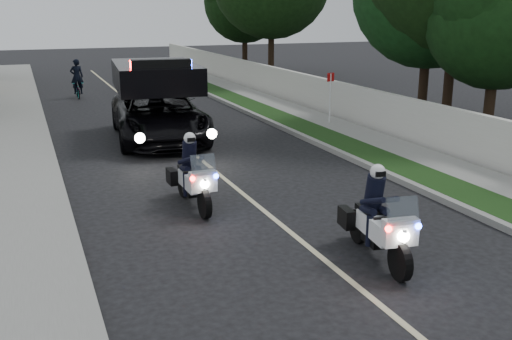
{
  "coord_description": "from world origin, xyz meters",
  "views": [
    {
      "loc": [
        -4.73,
        -8.83,
        4.36
      ],
      "look_at": [
        -0.24,
        2.42,
        1.0
      ],
      "focal_mm": 41.1,
      "sensor_mm": 36.0,
      "label": 1
    }
  ],
  "objects": [
    {
      "name": "tree_right_c",
      "position": [
        10.05,
        8.81,
        0.0
      ],
      "size": [
        8.9,
        8.9,
        11.89
      ],
      "primitive_type": null,
      "rotation": [
        0.0,
        0.0,
        0.29
      ],
      "color": "black",
      "rests_on": "ground"
    },
    {
      "name": "tree_right_d",
      "position": [
        9.35,
        23.97,
        0.0
      ],
      "size": [
        9.12,
        9.12,
        11.75
      ],
      "primitive_type": null,
      "rotation": [
        0.0,
        0.0,
        -0.37
      ],
      "color": "#193A13",
      "rests_on": "ground"
    },
    {
      "name": "cyclist",
      "position": [
        -2.15,
        21.64,
        0.0
      ],
      "size": [
        0.64,
        0.44,
        1.73
      ],
      "primitive_type": "imported",
      "rotation": [
        0.0,
        0.0,
        3.19
      ],
      "color": "black",
      "rests_on": "ground"
    },
    {
      "name": "tree_right_b",
      "position": [
        9.75,
        9.9,
        0.0
      ],
      "size": [
        7.4,
        7.4,
        9.71
      ],
      "primitive_type": null,
      "rotation": [
        0.0,
        0.0,
        -0.33
      ],
      "color": "#154016",
      "rests_on": "ground"
    },
    {
      "name": "grass_verge",
      "position": [
        4.8,
        10.0,
        0.08
      ],
      "size": [
        1.2,
        60.0,
        0.16
      ],
      "primitive_type": "cube",
      "color": "#193814",
      "rests_on": "ground"
    },
    {
      "name": "bicycle",
      "position": [
        -2.15,
        21.64,
        0.0
      ],
      "size": [
        0.55,
        1.53,
        0.8
      ],
      "primitive_type": "imported",
      "rotation": [
        0.0,
        0.0,
        -0.01
      ],
      "color": "black",
      "rests_on": "ground"
    },
    {
      "name": "police_suv",
      "position": [
        -0.52,
        10.62,
        0.0
      ],
      "size": [
        3.44,
        6.44,
        3.01
      ],
      "primitive_type": "imported",
      "rotation": [
        0.0,
        0.0,
        -0.09
      ],
      "color": "black",
      "rests_on": "ground"
    },
    {
      "name": "police_moto_left",
      "position": [
        -1.37,
        3.43,
        0.0
      ],
      "size": [
        0.73,
        2.01,
        1.7
      ],
      "primitive_type": null,
      "rotation": [
        0.0,
        0.0,
        0.02
      ],
      "color": "silver",
      "rests_on": "ground"
    },
    {
      "name": "sign_post",
      "position": [
        6.0,
        10.51,
        0.0
      ],
      "size": [
        0.38,
        0.38,
        2.09
      ],
      "primitive_type": null,
      "rotation": [
        0.0,
        0.0,
        0.19
      ],
      "color": "red",
      "rests_on": "ground"
    },
    {
      "name": "lane_marking",
      "position": [
        0.0,
        10.0,
        0.0
      ],
      "size": [
        0.12,
        50.0,
        0.01
      ],
      "primitive_type": "cube",
      "color": "#BFB78C",
      "rests_on": "ground"
    },
    {
      "name": "sidewalk_left",
      "position": [
        -5.2,
        10.0,
        0.08
      ],
      "size": [
        2.0,
        60.0,
        0.16
      ],
      "primitive_type": "cube",
      "color": "gray",
      "rests_on": "ground"
    },
    {
      "name": "tree_right_e",
      "position": [
        9.9,
        29.88,
        0.0
      ],
      "size": [
        5.58,
        5.58,
        9.22
      ],
      "primitive_type": null,
      "rotation": [
        0.0,
        0.0,
        -0.01
      ],
      "color": "black",
      "rests_on": "ground"
    },
    {
      "name": "ground",
      "position": [
        0.0,
        0.0,
        0.0
      ],
      "size": [
        120.0,
        120.0,
        0.0
      ],
      "primitive_type": "plane",
      "color": "black",
      "rests_on": "ground"
    },
    {
      "name": "tree_right_a",
      "position": [
        9.95,
        6.54,
        0.0
      ],
      "size": [
        4.93,
        4.93,
        7.9
      ],
      "primitive_type": null,
      "rotation": [
        0.0,
        0.0,
        0.04
      ],
      "color": "#123310",
      "rests_on": "ground"
    },
    {
      "name": "curb_right",
      "position": [
        4.1,
        10.0,
        0.07
      ],
      "size": [
        0.2,
        60.0,
        0.15
      ],
      "primitive_type": "cube",
      "color": "gray",
      "rests_on": "ground"
    },
    {
      "name": "curb_left",
      "position": [
        -4.1,
        10.0,
        0.07
      ],
      "size": [
        0.2,
        60.0,
        0.15
      ],
      "primitive_type": "cube",
      "color": "gray",
      "rests_on": "ground"
    },
    {
      "name": "property_wall",
      "position": [
        7.1,
        10.0,
        0.75
      ],
      "size": [
        0.22,
        60.0,
        1.5
      ],
      "primitive_type": "cube",
      "color": "beige",
      "rests_on": "ground"
    },
    {
      "name": "sidewalk_right",
      "position": [
        6.1,
        10.0,
        0.08
      ],
      "size": [
        1.4,
        60.0,
        0.16
      ],
      "primitive_type": "cube",
      "color": "gray",
      "rests_on": "ground"
    },
    {
      "name": "police_moto_right",
      "position": [
        0.89,
        -0.6,
        0.0
      ],
      "size": [
        0.99,
        2.12,
        1.73
      ],
      "primitive_type": null,
      "rotation": [
        0.0,
        0.0,
        -0.14
      ],
      "color": "white",
      "rests_on": "ground"
    }
  ]
}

